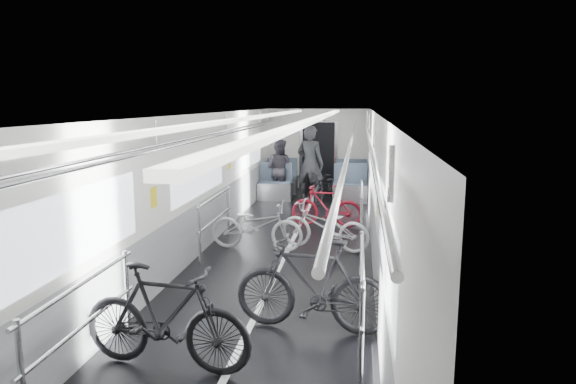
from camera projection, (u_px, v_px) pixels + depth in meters
name	position (u px, v px, depth m)	size (l,w,h in m)	color
car_shell	(298.00, 176.00, 10.33)	(3.02, 14.01, 2.41)	black
bike_left_mid	(166.00, 317.00, 4.98)	(0.50, 1.77, 1.06)	black
bike_left_far	(257.00, 225.00, 9.09)	(0.58, 1.67, 0.88)	#B0B1B5
bike_right_near	(313.00, 285.00, 5.83)	(0.51, 1.81, 1.09)	black
bike_right_mid	(324.00, 226.00, 9.07)	(0.58, 1.65, 0.87)	silver
bike_right_far	(327.00, 206.00, 10.75)	(0.42, 1.49, 0.90)	maroon
bike_aisle	(327.00, 187.00, 13.34)	(0.54, 1.56, 0.82)	black
person_standing	(310.00, 164.00, 13.30)	(0.73, 0.48, 2.01)	black
person_seated	(279.00, 169.00, 13.89)	(0.79, 0.61, 1.62)	#2C282F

